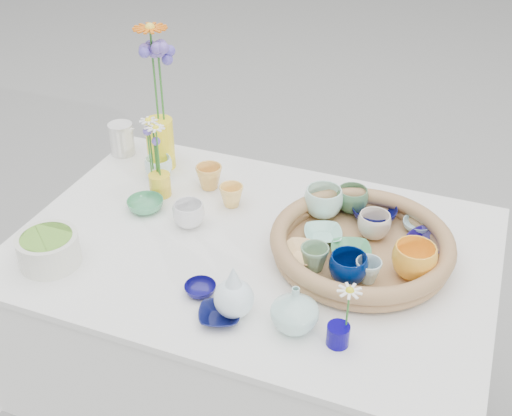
% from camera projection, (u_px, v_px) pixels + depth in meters
% --- Properties ---
extents(wicker_tray, '(0.47, 0.47, 0.08)m').
position_uv_depth(wicker_tray, '(361.00, 245.00, 1.65)').
color(wicker_tray, brown).
rests_on(wicker_tray, display_table).
extents(tray_ceramic_0, '(0.16, 0.16, 0.04)m').
position_uv_depth(tray_ceramic_0, '(374.00, 213.00, 1.77)').
color(tray_ceramic_0, '#080A41').
rests_on(tray_ceramic_0, wicker_tray).
extents(tray_ceramic_1, '(0.14, 0.14, 0.03)m').
position_uv_depth(tray_ceramic_1, '(427.00, 243.00, 1.67)').
color(tray_ceramic_1, '#120A4E').
rests_on(tray_ceramic_1, wicker_tray).
extents(tray_ceramic_2, '(0.13, 0.13, 0.09)m').
position_uv_depth(tray_ceramic_2, '(414.00, 261.00, 1.56)').
color(tray_ceramic_2, '#FFAA2B').
rests_on(tray_ceramic_2, wicker_tray).
extents(tray_ceramic_3, '(0.13, 0.13, 0.03)m').
position_uv_depth(tray_ceramic_3, '(351.00, 252.00, 1.64)').
color(tray_ceramic_3, '#43935E').
rests_on(tray_ceramic_3, wicker_tray).
extents(tray_ceramic_4, '(0.08, 0.08, 0.07)m').
position_uv_depth(tray_ceramic_4, '(314.00, 258.00, 1.59)').
color(tray_ceramic_4, gray).
rests_on(tray_ceramic_4, wicker_tray).
extents(tray_ceramic_5, '(0.13, 0.13, 0.02)m').
position_uv_depth(tray_ceramic_5, '(323.00, 235.00, 1.70)').
color(tray_ceramic_5, '#92D1BD').
rests_on(tray_ceramic_5, wicker_tray).
extents(tray_ceramic_6, '(0.14, 0.14, 0.08)m').
position_uv_depth(tray_ceramic_6, '(323.00, 202.00, 1.78)').
color(tray_ceramic_6, silver).
rests_on(tray_ceramic_6, wicker_tray).
extents(tray_ceramic_7, '(0.10, 0.10, 0.07)m').
position_uv_depth(tray_ceramic_7, '(374.00, 225.00, 1.70)').
color(tray_ceramic_7, beige).
rests_on(tray_ceramic_7, wicker_tray).
extents(tray_ceramic_8, '(0.09, 0.09, 0.03)m').
position_uv_depth(tray_ceramic_8, '(418.00, 225.00, 1.74)').
color(tray_ceramic_8, '#A6D8E6').
rests_on(tray_ceramic_8, wicker_tray).
extents(tray_ceramic_9, '(0.12, 0.12, 0.07)m').
position_uv_depth(tray_ceramic_9, '(348.00, 268.00, 1.55)').
color(tray_ceramic_9, '#00134B').
rests_on(tray_ceramic_9, wicker_tray).
extents(tray_ceramic_10, '(0.11, 0.11, 0.03)m').
position_uv_depth(tray_ceramic_10, '(303.00, 255.00, 1.63)').
color(tray_ceramic_10, '#FFCB81').
rests_on(tray_ceramic_10, wicker_tray).
extents(tray_ceramic_11, '(0.08, 0.08, 0.06)m').
position_uv_depth(tray_ceramic_11, '(368.00, 271.00, 1.55)').
color(tray_ceramic_11, silver).
rests_on(tray_ceramic_11, wicker_tray).
extents(tray_ceramic_12, '(0.11, 0.11, 0.07)m').
position_uv_depth(tray_ceramic_12, '(352.00, 200.00, 1.80)').
color(tray_ceramic_12, '#44724C').
rests_on(tray_ceramic_12, wicker_tray).
extents(loose_ceramic_0, '(0.10, 0.10, 0.07)m').
position_uv_depth(loose_ceramic_0, '(209.00, 177.00, 1.94)').
color(loose_ceramic_0, '#EBAF51').
rests_on(loose_ceramic_0, display_table).
extents(loose_ceramic_1, '(0.08, 0.08, 0.07)m').
position_uv_depth(loose_ceramic_1, '(232.00, 196.00, 1.86)').
color(loose_ceramic_1, '#FFC962').
rests_on(loose_ceramic_1, display_table).
extents(loose_ceramic_2, '(0.14, 0.14, 0.03)m').
position_uv_depth(loose_ceramic_2, '(145.00, 205.00, 1.85)').
color(loose_ceramic_2, '#469865').
rests_on(loose_ceramic_2, display_table).
extents(loose_ceramic_3, '(0.09, 0.09, 0.07)m').
position_uv_depth(loose_ceramic_3, '(189.00, 215.00, 1.77)').
color(loose_ceramic_3, silver).
rests_on(loose_ceramic_3, display_table).
extents(loose_ceramic_4, '(0.08, 0.08, 0.02)m').
position_uv_depth(loose_ceramic_4, '(200.00, 289.00, 1.55)').
color(loose_ceramic_4, '#0E0B59').
rests_on(loose_ceramic_4, display_table).
extents(loose_ceramic_5, '(0.11, 0.11, 0.07)m').
position_uv_depth(loose_ceramic_5, '(159.00, 167.00, 1.99)').
color(loose_ceramic_5, silver).
rests_on(loose_ceramic_5, display_table).
extents(loose_ceramic_6, '(0.13, 0.13, 0.02)m').
position_uv_depth(loose_ceramic_6, '(220.00, 315.00, 1.47)').
color(loose_ceramic_6, '#0D1141').
rests_on(loose_ceramic_6, display_table).
extents(fluted_bowl, '(0.20, 0.20, 0.08)m').
position_uv_depth(fluted_bowl, '(49.00, 250.00, 1.63)').
color(fluted_bowl, silver).
rests_on(fluted_bowl, display_table).
extents(bud_vase_paleblue, '(0.12, 0.12, 0.14)m').
position_uv_depth(bud_vase_paleblue, '(234.00, 290.00, 1.45)').
color(bud_vase_paleblue, white).
rests_on(bud_vase_paleblue, display_table).
extents(bud_vase_seafoam, '(0.13, 0.13, 0.11)m').
position_uv_depth(bud_vase_seafoam, '(295.00, 308.00, 1.43)').
color(bud_vase_seafoam, silver).
rests_on(bud_vase_seafoam, display_table).
extents(bud_vase_cobalt, '(0.06, 0.06, 0.05)m').
position_uv_depth(bud_vase_cobalt, '(338.00, 335.00, 1.40)').
color(bud_vase_cobalt, '#080069').
rests_on(bud_vase_cobalt, display_table).
extents(single_daisy, '(0.06, 0.06, 0.12)m').
position_uv_depth(single_daisy, '(348.00, 308.00, 1.36)').
color(single_daisy, white).
rests_on(single_daisy, bud_vase_cobalt).
extents(tall_vase_yellow, '(0.12, 0.12, 0.16)m').
position_uv_depth(tall_vase_yellow, '(160.00, 144.00, 2.02)').
color(tall_vase_yellow, yellow).
rests_on(tall_vase_yellow, display_table).
extents(gerbera, '(0.14, 0.14, 0.30)m').
position_uv_depth(gerbera, '(154.00, 75.00, 1.91)').
color(gerbera, orange).
rests_on(gerbera, tall_vase_yellow).
extents(hydrangea, '(0.11, 0.11, 0.30)m').
position_uv_depth(hydrangea, '(161.00, 87.00, 1.92)').
color(hydrangea, '#6951B4').
rests_on(hydrangea, tall_vase_yellow).
extents(white_pitcher, '(0.13, 0.10, 0.11)m').
position_uv_depth(white_pitcher, '(122.00, 139.00, 2.11)').
color(white_pitcher, silver).
rests_on(white_pitcher, display_table).
extents(daisy_cup, '(0.08, 0.08, 0.07)m').
position_uv_depth(daisy_cup, '(160.00, 185.00, 1.91)').
color(daisy_cup, yellow).
rests_on(daisy_cup, display_table).
extents(daisy_posy, '(0.11, 0.11, 0.16)m').
position_uv_depth(daisy_posy, '(154.00, 148.00, 1.85)').
color(daisy_posy, white).
rests_on(daisy_posy, daisy_cup).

